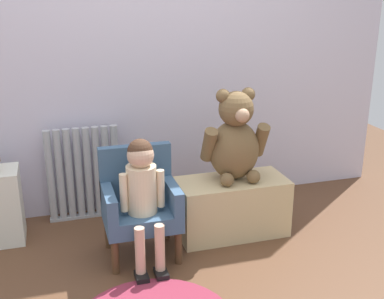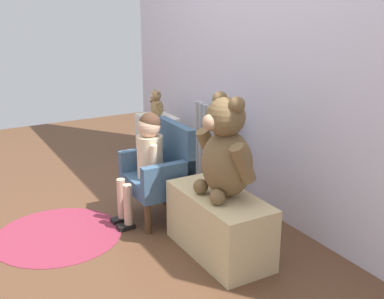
{
  "view_description": "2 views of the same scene",
  "coord_description": "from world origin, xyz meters",
  "px_view_note": "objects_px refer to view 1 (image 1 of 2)",
  "views": [
    {
      "loc": [
        -0.56,
        -2.02,
        1.51
      ],
      "look_at": [
        0.22,
        0.59,
        0.6
      ],
      "focal_mm": 45.0,
      "sensor_mm": 36.0,
      "label": 1
    },
    {
      "loc": [
        2.59,
        -0.77,
        1.45
      ],
      "look_at": [
        0.25,
        0.56,
        0.58
      ],
      "focal_mm": 45.0,
      "sensor_mm": 36.0,
      "label": 2
    }
  ],
  "objects_px": {
    "child_armchair": "(140,202)",
    "low_bench": "(232,207)",
    "large_teddy_bear": "(235,140)",
    "child_figure": "(142,184)",
    "radiator": "(84,174)"
  },
  "relations": [
    {
      "from": "child_figure",
      "to": "low_bench",
      "type": "relative_size",
      "value": 1.06
    },
    {
      "from": "large_teddy_bear",
      "to": "child_figure",
      "type": "bearing_deg",
      "value": -162.42
    },
    {
      "from": "radiator",
      "to": "child_figure",
      "type": "xyz_separation_m",
      "value": [
        0.28,
        -0.67,
        0.16
      ]
    },
    {
      "from": "child_armchair",
      "to": "child_figure",
      "type": "distance_m",
      "value": 0.19
    },
    {
      "from": "child_armchair",
      "to": "child_figure",
      "type": "height_order",
      "value": "child_figure"
    },
    {
      "from": "child_armchair",
      "to": "low_bench",
      "type": "height_order",
      "value": "child_armchair"
    },
    {
      "from": "low_bench",
      "to": "large_teddy_bear",
      "type": "relative_size",
      "value": 1.2
    },
    {
      "from": "child_armchair",
      "to": "child_figure",
      "type": "xyz_separation_m",
      "value": [
        -0.0,
        -0.11,
        0.15
      ]
    },
    {
      "from": "child_figure",
      "to": "large_teddy_bear",
      "type": "height_order",
      "value": "large_teddy_bear"
    },
    {
      "from": "child_figure",
      "to": "large_teddy_bear",
      "type": "relative_size",
      "value": 1.27
    },
    {
      "from": "low_bench",
      "to": "radiator",
      "type": "bearing_deg",
      "value": 150.63
    },
    {
      "from": "child_figure",
      "to": "low_bench",
      "type": "xyz_separation_m",
      "value": [
        0.61,
        0.17,
        -0.3
      ]
    },
    {
      "from": "child_armchair",
      "to": "large_teddy_bear",
      "type": "height_order",
      "value": "large_teddy_bear"
    },
    {
      "from": "radiator",
      "to": "large_teddy_bear",
      "type": "xyz_separation_m",
      "value": [
        0.9,
        -0.47,
        0.3
      ]
    },
    {
      "from": "child_figure",
      "to": "low_bench",
      "type": "bearing_deg",
      "value": 16.03
    }
  ]
}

